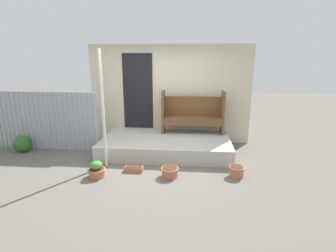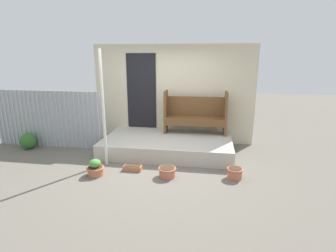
% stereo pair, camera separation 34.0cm
% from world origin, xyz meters
% --- Properties ---
extents(ground_plane, '(24.00, 24.00, 0.00)m').
position_xyz_m(ground_plane, '(0.00, 0.00, 0.00)').
color(ground_plane, '#666056').
extents(porch_slab, '(3.09, 1.72, 0.36)m').
position_xyz_m(porch_slab, '(0.11, 0.86, 0.18)').
color(porch_slab, '#B7B2A5').
rests_on(porch_slab, ground_plane).
extents(house_wall, '(4.29, 0.08, 2.60)m').
position_xyz_m(house_wall, '(0.07, 1.75, 1.30)').
color(house_wall, beige).
rests_on(house_wall, ground_plane).
extents(fence_corrugated, '(2.90, 0.05, 1.46)m').
position_xyz_m(fence_corrugated, '(-3.00, 0.77, 0.73)').
color(fence_corrugated, '#9EA3A8').
rests_on(fence_corrugated, ground_plane).
extents(support_post, '(0.06, 0.06, 2.44)m').
position_xyz_m(support_post, '(-1.09, -0.12, 1.22)').
color(support_post, silver).
rests_on(support_post, ground_plane).
extents(bench, '(1.58, 0.42, 1.09)m').
position_xyz_m(bench, '(0.74, 1.40, 0.89)').
color(bench, brown).
rests_on(bench, porch_slab).
extents(flower_pot_left, '(0.35, 0.35, 0.33)m').
position_xyz_m(flower_pot_left, '(-1.10, -0.67, 0.15)').
color(flower_pot_left, '#B76647').
rests_on(flower_pot_left, ground_plane).
extents(flower_pot_middle, '(0.36, 0.36, 0.20)m').
position_xyz_m(flower_pot_middle, '(0.33, -0.53, 0.11)').
color(flower_pot_middle, '#B76647').
rests_on(flower_pot_middle, ground_plane).
extents(flower_pot_right, '(0.32, 0.32, 0.22)m').
position_xyz_m(flower_pot_right, '(1.63, -0.39, 0.12)').
color(flower_pot_right, '#B76647').
rests_on(flower_pot_right, ground_plane).
extents(planter_box_rect, '(0.37, 0.17, 0.11)m').
position_xyz_m(planter_box_rect, '(-0.43, -0.35, 0.05)').
color(planter_box_rect, '#B76647').
rests_on(planter_box_rect, ground_plane).
extents(shrub_by_fence, '(0.40, 0.36, 0.41)m').
position_xyz_m(shrub_by_fence, '(-3.43, 0.51, 0.21)').
color(shrub_by_fence, '#2D6628').
rests_on(shrub_by_fence, ground_plane).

